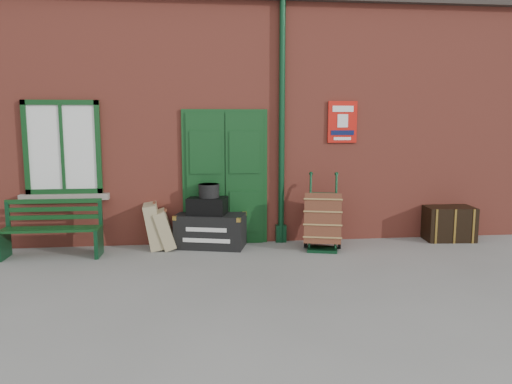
{
  "coord_description": "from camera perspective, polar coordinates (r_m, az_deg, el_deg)",
  "views": [
    {
      "loc": [
        -0.74,
        -6.84,
        2.09
      ],
      "look_at": [
        0.12,
        0.6,
        1.0
      ],
      "focal_mm": 35.0,
      "sensor_mm": 36.0,
      "label": 1
    }
  ],
  "objects": [
    {
      "name": "station_building",
      "position": [
        10.36,
        -2.56,
        8.66
      ],
      "size": [
        10.3,
        4.3,
        4.36
      ],
      "color": "#AF4A38",
      "rests_on": "ground"
    },
    {
      "name": "suitcase_front",
      "position": [
        8.25,
        -10.39,
        -4.21
      ],
      "size": [
        0.39,
        0.49,
        0.65
      ],
      "primitive_type": "cube",
      "rotation": [
        0.0,
        -0.3,
        0.06
      ],
      "color": "tan",
      "rests_on": "ground"
    },
    {
      "name": "strongbox",
      "position": [
        8.21,
        -5.59,
        -1.57
      ],
      "size": [
        0.7,
        0.58,
        0.28
      ],
      "primitive_type": "cube",
      "rotation": [
        0.0,
        0.0,
        -0.26
      ],
      "color": "black",
      "rests_on": "houdini_trunk"
    },
    {
      "name": "suitcase_back",
      "position": [
        8.3,
        -11.62,
        -3.81
      ],
      "size": [
        0.35,
        0.54,
        0.75
      ],
      "primitive_type": "cube",
      "rotation": [
        0.0,
        -0.16,
        0.06
      ],
      "color": "tan",
      "rests_on": "ground"
    },
    {
      "name": "bench",
      "position": [
        8.28,
        -22.25,
        -3.74
      ],
      "size": [
        1.46,
        0.47,
        0.9
      ],
      "rotation": [
        0.0,
        0.0,
        -0.01
      ],
      "color": "#0F3A17",
      "rests_on": "ground"
    },
    {
      "name": "hatbox",
      "position": [
        8.17,
        -5.4,
        0.15
      ],
      "size": [
        0.41,
        0.41,
        0.22
      ],
      "primitive_type": "cylinder",
      "rotation": [
        0.0,
        0.0,
        -0.26
      ],
      "color": "black",
      "rests_on": "strongbox"
    },
    {
      "name": "houdini_trunk",
      "position": [
        8.29,
        -5.2,
        -4.39
      ],
      "size": [
        1.22,
        0.87,
        0.55
      ],
      "primitive_type": "cube",
      "rotation": [
        0.0,
        0.0,
        -0.26
      ],
      "color": "black",
      "rests_on": "ground"
    },
    {
      "name": "ground",
      "position": [
        7.19,
        -0.42,
        -8.61
      ],
      "size": [
        80.0,
        80.0,
        0.0
      ],
      "primitive_type": "plane",
      "color": "gray",
      "rests_on": "ground"
    },
    {
      "name": "porter_trolley",
      "position": [
        8.17,
        7.64,
        -3.23
      ],
      "size": [
        0.73,
        0.76,
        1.21
      ],
      "rotation": [
        0.0,
        0.0,
        -0.25
      ],
      "color": "#0D341B",
      "rests_on": "ground"
    },
    {
      "name": "dark_trunk",
      "position": [
        9.35,
        21.14,
        -3.35
      ],
      "size": [
        0.86,
        0.61,
        0.59
      ],
      "primitive_type": "cube",
      "rotation": [
        0.0,
        0.0,
        -0.09
      ],
      "color": "black",
      "rests_on": "ground"
    }
  ]
}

